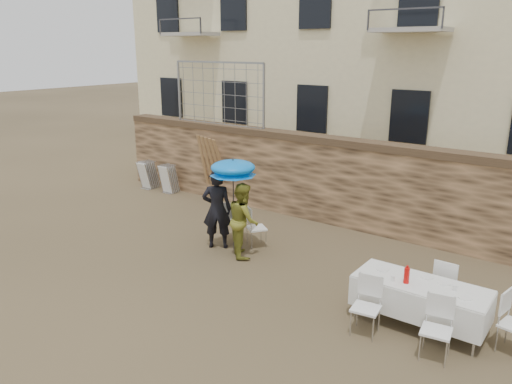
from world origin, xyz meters
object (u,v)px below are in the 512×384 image
Objects in this scene: table_chair_front_right at (436,330)px; chair_stack_left at (153,173)px; umbrella at (233,170)px; couple_chair_left at (233,221)px; man_suit at (217,209)px; couple_chair_right at (256,227)px; soda_bottle at (407,275)px; table_chair_back at (447,284)px; chair_stack_right at (173,177)px; banquet_table at (421,285)px; table_chair_front_left at (366,307)px; woman_dress at (243,220)px.

chair_stack_left is at bearing 150.77° from table_chair_front_right.
umbrella is 1.49m from couple_chair_left.
couple_chair_left is at bearing -123.55° from man_suit.
soda_bottle is (3.95, -1.31, 0.43)m from couple_chair_right.
umbrella is at bearing 2.15° from table_chair_back.
couple_chair_left is at bearing -26.78° from chair_stack_right.
table_chair_back is 9.49m from chair_stack_right.
couple_chair_left is 1.04× the size of chair_stack_left.
table_chair_back is 10.36m from chair_stack_left.
umbrella is 2.04× the size of couple_chair_left.
couple_chair_right and table_chair_front_right have the same top height.
banquet_table is at bearing -9.05° from umbrella.
banquet_table is 0.99m from table_chair_front_left.
woman_dress is at bearing 130.86° from couple_chair_right.
table_chair_front_left is (3.55, -1.91, 0.00)m from couple_chair_right.
soda_bottle is 10.25m from chair_stack_left.
couple_chair_left is at bearing 166.56° from banquet_table.
soda_bottle is at bearing 137.18° from man_suit.
umbrella reaches higher than man_suit.
couple_chair_right is at bearing -19.97° from chair_stack_left.
chair_stack_left is at bearing 15.69° from couple_chair_right.
chair_stack_left is at bearing -43.15° from couple_chair_left.
couple_chair_left is at bearing -22.50° from chair_stack_left.
soda_bottle is (4.25, -0.86, -0.94)m from umbrella.
woman_dress is 1.78× the size of chair_stack_left.
couple_chair_left is 4.61m from chair_stack_right.
soda_bottle reaches higher than table_chair_back.
umbrella is 4.34m from table_chair_front_left.
table_chair_back is (0.20, 0.80, -0.25)m from banquet_table.
woman_dress is 6.28× the size of soda_bottle.
chair_stack_left is (-9.27, 3.99, -0.02)m from table_chair_front_left.
umbrella reaches higher than couple_chair_left.
table_chair_front_left is at bearing -23.28° from chair_stack_left.
woman_dress reaches higher than banquet_table.
banquet_table is at bearing 76.99° from table_chair_back.
couple_chair_left is at bearing 131.63° from umbrella.
couple_chair_right is at bearing -175.39° from man_suit.
table_chair_back is (4.65, 0.09, -1.37)m from umbrella.
chair_stack_left is at bearing 180.00° from chair_stack_right.
banquet_table is (4.10, -0.61, -0.09)m from woman_dress.
banquet_table is (4.45, -0.71, -1.12)m from umbrella.
man_suit is at bearing 154.57° from table_chair_front_left.
table_chair_front_right reaches higher than banquet_table.
table_chair_front_right is at bearing -7.70° from table_chair_front_left.
table_chair_front_left is 1.04× the size of chair_stack_right.
couple_chair_right is 1.04× the size of chair_stack_left.
table_chair_front_right is (4.65, -1.91, 0.00)m from couple_chair_right.
table_chair_back is at bearing -133.90° from woman_dress.
chair_stack_right is (-4.12, 2.08, -0.02)m from couple_chair_left.
woman_dress is 1.70× the size of table_chair_front_left.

